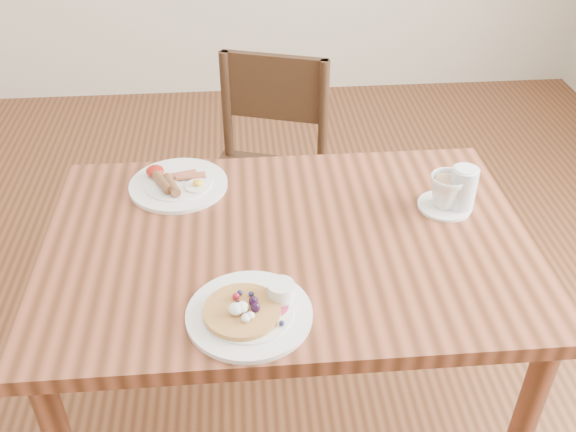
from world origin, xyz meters
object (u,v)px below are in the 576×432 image
at_px(chair_far, 267,171).
at_px(water_glass, 463,189).
at_px(dining_table, 288,269).
at_px(pancake_plate, 251,311).
at_px(teacup_saucer, 446,193).
at_px(breakfast_plate, 177,183).

xyz_separation_m(chair_far, water_glass, (0.48, -0.64, 0.32)).
xyz_separation_m(dining_table, pancake_plate, (-0.10, -0.26, 0.11)).
relative_size(teacup_saucer, water_glass, 1.17).
relative_size(dining_table, pancake_plate, 4.44).
height_order(chair_far, breakfast_plate, chair_far).
relative_size(pancake_plate, breakfast_plate, 1.00).
bearing_deg(breakfast_plate, dining_table, -42.19).
relative_size(breakfast_plate, water_glass, 2.25).
xyz_separation_m(chair_far, pancake_plate, (-0.08, -0.99, 0.27)).
distance_m(dining_table, teacup_saucer, 0.46).
height_order(dining_table, breakfast_plate, breakfast_plate).
height_order(dining_table, pancake_plate, pancake_plate).
distance_m(pancake_plate, water_glass, 0.66).
relative_size(chair_far, breakfast_plate, 3.26).
relative_size(chair_far, water_glass, 7.33).
distance_m(breakfast_plate, water_glass, 0.77).
height_order(chair_far, pancake_plate, chair_far).
bearing_deg(teacup_saucer, water_glass, -12.43).
xyz_separation_m(pancake_plate, teacup_saucer, (0.52, 0.36, 0.03)).
bearing_deg(chair_far, pancake_plate, 102.82).
bearing_deg(water_glass, pancake_plate, -147.89).
height_order(dining_table, water_glass, water_glass).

